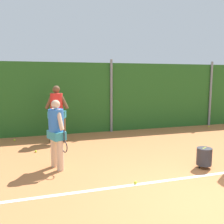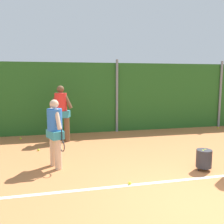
{
  "view_description": "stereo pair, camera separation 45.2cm",
  "coord_description": "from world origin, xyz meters",
  "px_view_note": "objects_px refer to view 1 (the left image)",
  "views": [
    {
      "loc": [
        -2.85,
        -3.38,
        2.19
      ],
      "look_at": [
        -0.93,
        2.96,
        1.26
      ],
      "focal_mm": 39.81,
      "sensor_mm": 36.0,
      "label": 1
    },
    {
      "loc": [
        -2.41,
        -3.49,
        2.19
      ],
      "look_at": [
        -0.93,
        2.96,
        1.26
      ],
      "focal_mm": 39.81,
      "sensor_mm": 36.0,
      "label": 2
    }
  ],
  "objects_px": {
    "player_midcourt": "(57,131)",
    "player_backcourt_far": "(57,111)",
    "tennis_ball_0": "(36,151)",
    "tennis_ball_1": "(209,126)",
    "tennis_ball_2": "(135,183)",
    "ball_hopper": "(204,156)",
    "tennis_ball_4": "(15,140)"
  },
  "relations": [
    {
      "from": "tennis_ball_0",
      "to": "tennis_ball_4",
      "type": "relative_size",
      "value": 1.0
    },
    {
      "from": "player_midcourt",
      "to": "tennis_ball_0",
      "type": "bearing_deg",
      "value": 177.32
    },
    {
      "from": "player_midcourt",
      "to": "ball_hopper",
      "type": "relative_size",
      "value": 3.25
    },
    {
      "from": "tennis_ball_0",
      "to": "ball_hopper",
      "type": "bearing_deg",
      "value": -32.6
    },
    {
      "from": "tennis_ball_1",
      "to": "tennis_ball_4",
      "type": "height_order",
      "value": "same"
    },
    {
      "from": "tennis_ball_4",
      "to": "tennis_ball_0",
      "type": "bearing_deg",
      "value": -66.11
    },
    {
      "from": "tennis_ball_0",
      "to": "tennis_ball_1",
      "type": "height_order",
      "value": "same"
    },
    {
      "from": "player_midcourt",
      "to": "tennis_ball_4",
      "type": "bearing_deg",
      "value": 179.98
    },
    {
      "from": "player_midcourt",
      "to": "tennis_ball_2",
      "type": "xyz_separation_m",
      "value": [
        1.46,
        -1.38,
        -0.9
      ]
    },
    {
      "from": "ball_hopper",
      "to": "player_midcourt",
      "type": "bearing_deg",
      "value": 163.66
    },
    {
      "from": "tennis_ball_1",
      "to": "tennis_ball_2",
      "type": "relative_size",
      "value": 1.0
    },
    {
      "from": "ball_hopper",
      "to": "tennis_ball_4",
      "type": "bearing_deg",
      "value": 138.42
    },
    {
      "from": "player_backcourt_far",
      "to": "tennis_ball_4",
      "type": "xyz_separation_m",
      "value": [
        -1.43,
        0.6,
        -1.05
      ]
    },
    {
      "from": "player_midcourt",
      "to": "player_backcourt_far",
      "type": "relative_size",
      "value": 0.87
    },
    {
      "from": "player_midcourt",
      "to": "ball_hopper",
      "type": "xyz_separation_m",
      "value": [
        3.41,
        -1.0,
        -0.64
      ]
    },
    {
      "from": "tennis_ball_1",
      "to": "tennis_ball_0",
      "type": "bearing_deg",
      "value": -167.09
    },
    {
      "from": "player_midcourt",
      "to": "ball_hopper",
      "type": "bearing_deg",
      "value": 52.18
    },
    {
      "from": "tennis_ball_1",
      "to": "tennis_ball_2",
      "type": "height_order",
      "value": "same"
    },
    {
      "from": "ball_hopper",
      "to": "tennis_ball_0",
      "type": "bearing_deg",
      "value": 147.4
    },
    {
      "from": "tennis_ball_0",
      "to": "tennis_ball_2",
      "type": "relative_size",
      "value": 1.0
    },
    {
      "from": "tennis_ball_1",
      "to": "tennis_ball_4",
      "type": "relative_size",
      "value": 1.0
    },
    {
      "from": "tennis_ball_2",
      "to": "tennis_ball_4",
      "type": "xyz_separation_m",
      "value": [
        -2.69,
        4.49,
        0.0
      ]
    },
    {
      "from": "tennis_ball_1",
      "to": "ball_hopper",
      "type": "bearing_deg",
      "value": -129.22
    },
    {
      "from": "player_midcourt",
      "to": "player_backcourt_far",
      "type": "height_order",
      "value": "player_backcourt_far"
    },
    {
      "from": "ball_hopper",
      "to": "tennis_ball_4",
      "type": "distance_m",
      "value": 6.19
    },
    {
      "from": "tennis_ball_2",
      "to": "tennis_ball_0",
      "type": "bearing_deg",
      "value": 124.4
    },
    {
      "from": "player_midcourt",
      "to": "ball_hopper",
      "type": "distance_m",
      "value": 3.61
    },
    {
      "from": "tennis_ball_0",
      "to": "tennis_ball_2",
      "type": "xyz_separation_m",
      "value": [
        1.98,
        -2.89,
        0.0
      ]
    },
    {
      "from": "player_backcourt_far",
      "to": "tennis_ball_4",
      "type": "relative_size",
      "value": 29.05
    },
    {
      "from": "ball_hopper",
      "to": "tennis_ball_2",
      "type": "bearing_deg",
      "value": -168.89
    },
    {
      "from": "tennis_ball_2",
      "to": "tennis_ball_1",
      "type": "bearing_deg",
      "value": 40.45
    },
    {
      "from": "tennis_ball_2",
      "to": "player_backcourt_far",
      "type": "bearing_deg",
      "value": 107.93
    }
  ]
}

